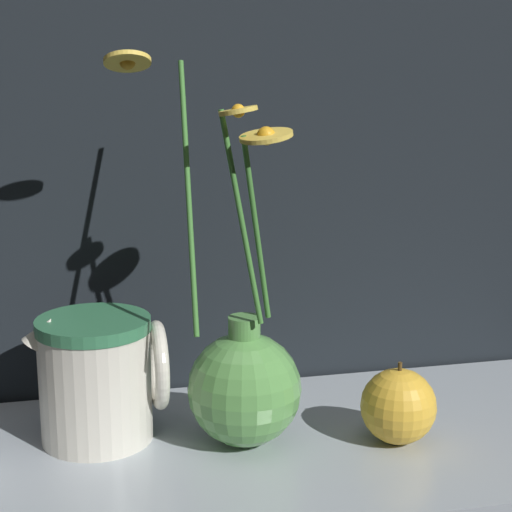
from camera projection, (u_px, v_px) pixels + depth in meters
ground_plane at (260, 455)px, 0.83m from camera, size 6.00×6.00×0.00m
shelf at (260, 449)px, 0.83m from camera, size 0.76×0.32×0.01m
vase_with_flowers at (244, 381)px, 0.82m from camera, size 0.18×0.12×0.37m
ceramic_pitcher at (99, 373)px, 0.83m from camera, size 0.13×0.11×0.13m
orange_fruit at (398, 406)px, 0.83m from camera, size 0.07×0.07×0.08m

